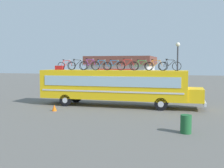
# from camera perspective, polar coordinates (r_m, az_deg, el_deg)

# --- Properties ---
(ground_plane) EXTENTS (120.00, 120.00, 0.00)m
(ground_plane) POSITION_cam_1_polar(r_m,az_deg,el_deg) (21.99, 0.10, -4.70)
(ground_plane) COLOR #605E59
(bus) EXTENTS (13.14, 2.54, 2.93)m
(bus) POSITION_cam_1_polar(r_m,az_deg,el_deg) (21.72, 0.73, -0.22)
(bus) COLOR yellow
(bus) RESTS_ON ground
(luggage_bag_1) EXTENTS (0.67, 0.47, 0.36)m
(luggage_bag_1) POSITION_cam_1_polar(r_m,az_deg,el_deg) (23.80, -11.12, 3.43)
(luggage_bag_1) COLOR maroon
(luggage_bag_1) RESTS_ON bus
(rooftop_bicycle_1) EXTENTS (1.70, 0.44, 0.90)m
(rooftop_bicycle_1) POSITION_cam_1_polar(r_m,az_deg,el_deg) (23.55, -9.68, 3.92)
(rooftop_bicycle_1) COLOR black
(rooftop_bicycle_1) RESTS_ON bus
(rooftop_bicycle_2) EXTENTS (1.78, 0.44, 0.94)m
(rooftop_bicycle_2) POSITION_cam_1_polar(r_m,az_deg,el_deg) (22.75, -7.46, 3.97)
(rooftop_bicycle_2) COLOR black
(rooftop_bicycle_2) RESTS_ON bus
(rooftop_bicycle_3) EXTENTS (1.73, 0.44, 0.98)m
(rooftop_bicycle_3) POSITION_cam_1_polar(r_m,az_deg,el_deg) (22.38, -4.77, 4.02)
(rooftop_bicycle_3) COLOR black
(rooftop_bicycle_3) RESTS_ON bus
(rooftop_bicycle_4) EXTENTS (1.63, 0.44, 0.89)m
(rooftop_bicycle_4) POSITION_cam_1_polar(r_m,az_deg,el_deg) (21.78, -2.32, 3.93)
(rooftop_bicycle_4) COLOR black
(rooftop_bicycle_4) RESTS_ON bus
(rooftop_bicycle_5) EXTENTS (1.73, 0.44, 0.87)m
(rooftop_bicycle_5) POSITION_cam_1_polar(r_m,az_deg,el_deg) (21.58, 0.46, 3.91)
(rooftop_bicycle_5) COLOR black
(rooftop_bicycle_5) RESTS_ON bus
(rooftop_bicycle_6) EXTENTS (1.76, 0.44, 0.94)m
(rooftop_bicycle_6) POSITION_cam_1_polar(r_m,az_deg,el_deg) (21.28, 3.29, 3.97)
(rooftop_bicycle_6) COLOR black
(rooftop_bicycle_6) RESTS_ON bus
(rooftop_bicycle_7) EXTENTS (1.73, 0.44, 0.87)m
(rooftop_bicycle_7) POSITION_cam_1_polar(r_m,az_deg,el_deg) (21.22, 6.33, 3.87)
(rooftop_bicycle_7) COLOR black
(rooftop_bicycle_7) RESTS_ON bus
(rooftop_bicycle_8) EXTENTS (1.68, 0.44, 0.89)m
(rooftop_bicycle_8) POSITION_cam_1_polar(r_m,az_deg,el_deg) (20.98, 9.32, 3.86)
(rooftop_bicycle_8) COLOR black
(rooftop_bicycle_8) RESTS_ON bus
(rooftop_bicycle_9) EXTENTS (1.67, 0.44, 0.91)m
(rooftop_bicycle_9) POSITION_cam_1_polar(r_m,az_deg,el_deg) (20.86, 12.27, 3.83)
(rooftop_bicycle_9) COLOR black
(rooftop_bicycle_9) RESTS_ON bus
(roadside_building) EXTENTS (8.97, 8.84, 4.45)m
(roadside_building) POSITION_cam_1_polar(r_m,az_deg,el_deg) (39.00, 2.31, 2.68)
(roadside_building) COLOR silver
(roadside_building) RESTS_ON ground
(trash_bin) EXTENTS (0.55, 0.55, 0.93)m
(trash_bin) POSITION_cam_1_polar(r_m,az_deg,el_deg) (13.96, 15.50, -8.25)
(trash_bin) COLOR #1E592D
(trash_bin) RESTS_ON ground
(traffic_cone) EXTENTS (0.36, 0.36, 0.48)m
(traffic_cone) POSITION_cam_1_polar(r_m,az_deg,el_deg) (20.10, -12.22, -4.98)
(traffic_cone) COLOR orange
(traffic_cone) RESTS_ON ground
(street_lamp) EXTENTS (0.40, 0.40, 5.44)m
(street_lamp) POSITION_cam_1_polar(r_m,az_deg,el_deg) (25.77, 13.82, 4.52)
(street_lamp) COLOR #38383D
(street_lamp) RESTS_ON ground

